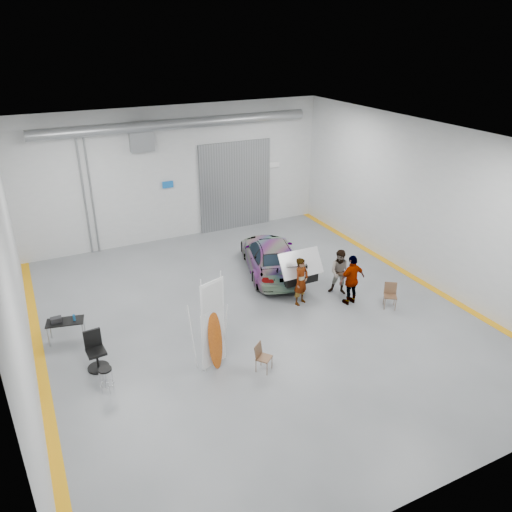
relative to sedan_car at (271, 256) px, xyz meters
name	(u,v)px	position (x,y,z in m)	size (l,w,h in m)	color
ground	(256,316)	(-2.05, -2.80, -0.70)	(16.00, 16.00, 0.00)	slate
room_shell	(234,183)	(-1.81, -0.58, 3.38)	(14.02, 16.18, 6.01)	#BBBDBF
sedan_car	(271,256)	(0.00, 0.00, 0.00)	(1.95, 4.80, 1.39)	silver
person_a	(301,281)	(-0.23, -2.70, 0.18)	(0.64, 0.42, 1.76)	brown
person_b	(341,272)	(1.44, -2.70, 0.17)	(0.84, 0.65, 1.73)	slate
person_c	(352,280)	(1.37, -3.47, 0.24)	(1.08, 0.44, 1.86)	#935A31
surfboard_display	(212,333)	(-4.42, -4.81, 0.51)	(0.81, 0.42, 2.98)	white
folding_chair_near	(264,362)	(-3.15, -5.54, -0.43)	(0.55, 0.62, 0.84)	brown
folding_chair_far	(390,300)	(2.41, -4.33, -0.42)	(0.58, 0.64, 0.90)	brown
shop_stool	(107,380)	(-7.35, -4.48, -0.33)	(0.38, 0.38, 0.74)	black
work_table	(63,321)	(-8.06, -1.46, 0.00)	(1.20, 0.78, 0.91)	gray
office_chair	(96,353)	(-7.40, -3.30, -0.18)	(0.62, 0.62, 1.16)	black
trunk_lid	(299,260)	(0.00, -2.15, 0.72)	(1.62, 0.98, 0.04)	silver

